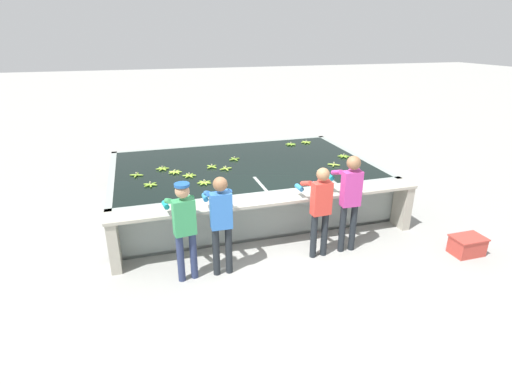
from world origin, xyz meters
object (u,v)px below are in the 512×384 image
at_px(banana_bunch_floating_4, 344,156).
at_px(knife_0, 354,188).
at_px(worker_0, 184,223).
at_px(banana_bunch_floating_6, 234,159).
at_px(banana_bunch_floating_9, 175,172).
at_px(worker_3, 350,195).
at_px(banana_bunch_floating_10, 137,175).
at_px(banana_bunch_floating_0, 226,169).
at_px(banana_bunch_floating_5, 204,183).
at_px(worker_1, 221,217).
at_px(banana_bunch_floating_7, 212,167).
at_px(banana_bunch_floating_11, 291,144).
at_px(banana_bunch_floating_2, 334,165).
at_px(banana_bunch_floating_3, 162,169).
at_px(banana_bunch_floating_1, 189,176).
at_px(banana_bunch_floating_12, 306,142).
at_px(banana_bunch_floating_8, 150,185).
at_px(crate, 467,245).
at_px(worker_2, 320,204).

bearing_deg(banana_bunch_floating_4, knife_0, -113.16).
relative_size(worker_0, banana_bunch_floating_6, 5.68).
distance_m(banana_bunch_floating_6, banana_bunch_floating_9, 1.47).
height_order(worker_3, banana_bunch_floating_10, worker_3).
bearing_deg(banana_bunch_floating_0, banana_bunch_floating_6, 61.12).
xyz_separation_m(banana_bunch_floating_4, banana_bunch_floating_5, (-3.36, -0.81, -0.00)).
bearing_deg(worker_1, banana_bunch_floating_10, 115.57).
bearing_deg(worker_3, banana_bunch_floating_4, 63.65).
relative_size(banana_bunch_floating_7, knife_0, 0.92).
bearing_deg(banana_bunch_floating_11, worker_0, -129.88).
xyz_separation_m(worker_1, banana_bunch_floating_9, (-0.43, 2.43, -0.04)).
height_order(banana_bunch_floating_2, banana_bunch_floating_3, same).
distance_m(banana_bunch_floating_1, banana_bunch_floating_12, 3.69).
relative_size(worker_0, banana_bunch_floating_10, 5.67).
height_order(banana_bunch_floating_5, banana_bunch_floating_8, same).
xyz_separation_m(banana_bunch_floating_10, banana_bunch_floating_12, (4.26, 1.41, -0.00)).
xyz_separation_m(banana_bunch_floating_0, banana_bunch_floating_11, (2.01, 1.45, -0.00)).
xyz_separation_m(banana_bunch_floating_6, banana_bunch_floating_9, (-1.37, -0.53, -0.00)).
relative_size(banana_bunch_floating_0, crate, 0.51).
bearing_deg(banana_bunch_floating_7, banana_bunch_floating_11, 28.56).
xyz_separation_m(banana_bunch_floating_0, banana_bunch_floating_10, (-1.79, 0.12, 0.00)).
distance_m(worker_3, banana_bunch_floating_12, 3.89).
relative_size(banana_bunch_floating_5, banana_bunch_floating_10, 1.01).
relative_size(banana_bunch_floating_2, banana_bunch_floating_5, 0.90).
height_order(banana_bunch_floating_7, banana_bunch_floating_11, same).
relative_size(banana_bunch_floating_6, banana_bunch_floating_10, 1.00).
xyz_separation_m(worker_3, banana_bunch_floating_4, (1.17, 2.37, -0.11)).
bearing_deg(banana_bunch_floating_5, worker_2, -44.29).
xyz_separation_m(worker_2, banana_bunch_floating_5, (-1.63, 1.59, -0.01)).
height_order(banana_bunch_floating_2, banana_bunch_floating_9, same).
bearing_deg(banana_bunch_floating_9, banana_bunch_floating_3, 127.20).
bearing_deg(knife_0, banana_bunch_floating_2, 78.20).
xyz_separation_m(banana_bunch_floating_4, banana_bunch_floating_9, (-3.82, -0.02, -0.00)).
relative_size(worker_2, banana_bunch_floating_7, 6.28).
bearing_deg(worker_2, worker_0, -178.48).
distance_m(worker_1, banana_bunch_floating_1, 2.15).
bearing_deg(worker_2, banana_bunch_floating_6, 104.03).
xyz_separation_m(banana_bunch_floating_2, banana_bunch_floating_12, (0.19, 1.93, -0.00)).
relative_size(worker_3, banana_bunch_floating_7, 6.84).
height_order(banana_bunch_floating_2, banana_bunch_floating_7, same).
height_order(banana_bunch_floating_5, banana_bunch_floating_9, same).
xyz_separation_m(banana_bunch_floating_7, crate, (3.78, -3.23, -0.77)).
distance_m(banana_bunch_floating_9, banana_bunch_floating_10, 0.75).
relative_size(banana_bunch_floating_4, banana_bunch_floating_10, 1.01).
relative_size(banana_bunch_floating_6, crate, 0.50).
distance_m(banana_bunch_floating_6, banana_bunch_floating_7, 0.71).
bearing_deg(banana_bunch_floating_5, banana_bunch_floating_8, 169.28).
height_order(banana_bunch_floating_0, crate, banana_bunch_floating_0).
bearing_deg(knife_0, banana_bunch_floating_6, 125.44).
bearing_deg(banana_bunch_floating_4, banana_bunch_floating_9, -179.66).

